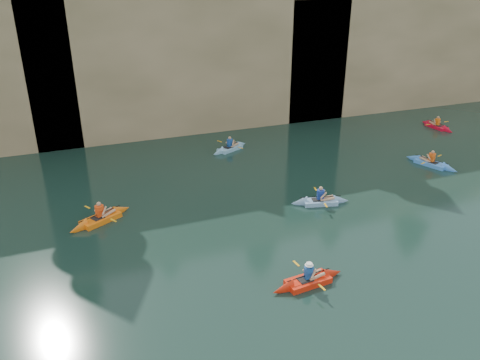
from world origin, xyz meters
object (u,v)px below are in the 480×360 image
object	(u,v)px
kayaker_orange	(101,218)
kayaker_red_far	(437,126)
kayaker_ltblue_near	(320,201)
main_kayaker	(308,280)

from	to	relation	value
kayaker_orange	kayaker_red_far	world-z (taller)	kayaker_orange
kayaker_ltblue_near	kayaker_orange	bearing A→B (deg)	-176.69
kayaker_orange	kayaker_ltblue_near	size ratio (longest dim) A/B	1.05
kayaker_orange	kayaker_ltblue_near	bearing A→B (deg)	-40.32
main_kayaker	kayaker_ltblue_near	distance (m)	7.19
main_kayaker	kayaker_ltblue_near	bearing A→B (deg)	51.02
main_kayaker	kayaker_red_far	xyz separation A→B (m)	(19.49, 14.41, -0.01)
main_kayaker	kayaker_red_far	distance (m)	24.24
kayaker_red_far	kayaker_ltblue_near	bearing A→B (deg)	115.81
main_kayaker	kayaker_orange	world-z (taller)	kayaker_orange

